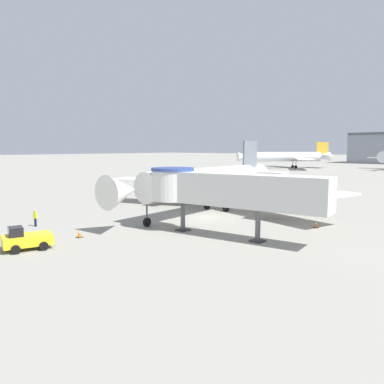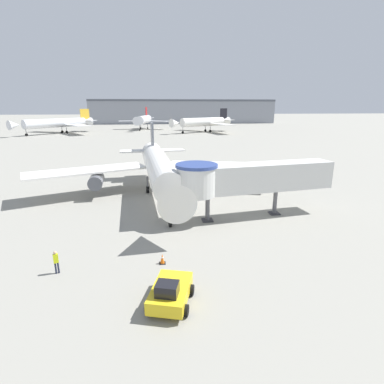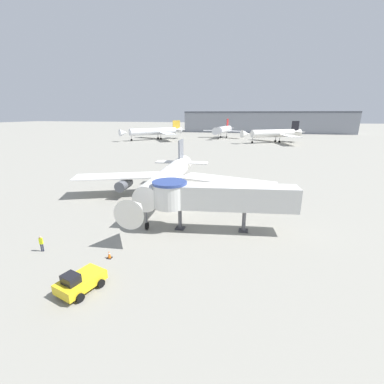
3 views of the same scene
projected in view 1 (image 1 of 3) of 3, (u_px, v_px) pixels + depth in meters
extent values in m
plane|color=gray|center=(204.00, 217.00, 42.80)|extent=(800.00, 800.00, 0.00)
cylinder|color=white|center=(205.00, 181.00, 44.61)|extent=(4.54, 20.28, 3.19)
cone|color=white|center=(121.00, 191.00, 34.33)|extent=(3.42, 3.72, 3.19)
cone|color=white|center=(251.00, 176.00, 53.38)|extent=(3.51, 4.99, 3.19)
cube|color=white|center=(165.00, 180.00, 52.50)|extent=(15.58, 9.79, 0.22)
cube|color=white|center=(287.00, 189.00, 41.45)|extent=(15.62, 8.07, 0.22)
cube|color=slate|center=(250.00, 155.00, 52.85)|extent=(0.49, 3.70, 4.15)
cube|color=white|center=(251.00, 172.00, 53.50)|extent=(10.33, 3.26, 0.18)
cylinder|color=#565960|center=(165.00, 189.00, 50.94)|extent=(2.00, 3.80, 1.76)
cylinder|color=#565960|center=(271.00, 199.00, 41.34)|extent=(2.00, 3.80, 1.76)
cylinder|color=#4C4C51|center=(147.00, 213.00, 37.19)|extent=(0.18, 0.18, 1.84)
cylinder|color=black|center=(147.00, 222.00, 37.30)|extent=(0.32, 0.92, 0.90)
cylinder|color=#4C4C51|center=(207.00, 199.00, 47.75)|extent=(0.22, 0.22, 1.84)
cylinder|color=black|center=(207.00, 206.00, 47.86)|extent=(0.46, 0.92, 0.90)
cylinder|color=#4C4C51|center=(226.00, 201.00, 46.00)|extent=(0.22, 0.22, 1.84)
cylinder|color=black|center=(226.00, 208.00, 46.11)|extent=(0.46, 0.92, 0.90)
cube|color=silver|center=(242.00, 190.00, 31.70)|extent=(14.96, 4.59, 2.80)
cylinder|color=silver|center=(173.00, 185.00, 35.77)|extent=(3.90, 3.90, 2.80)
cylinder|color=navy|center=(173.00, 169.00, 35.59)|extent=(4.10, 4.10, 0.30)
cylinder|color=#56565B|center=(183.00, 216.00, 35.45)|extent=(0.44, 0.44, 2.85)
cube|color=#333338|center=(183.00, 230.00, 35.61)|extent=(1.10, 1.10, 0.12)
cylinder|color=#56565B|center=(258.00, 225.00, 31.22)|extent=(0.44, 0.44, 2.85)
cube|color=#333338|center=(257.00, 241.00, 31.38)|extent=(1.10, 1.10, 0.12)
cube|color=yellow|center=(27.00, 240.00, 29.03)|extent=(3.02, 4.02, 0.79)
cube|color=black|center=(16.00, 232.00, 28.52)|extent=(1.48, 1.32, 0.71)
cylinder|color=black|center=(12.00, 243.00, 29.46)|extent=(0.51, 0.74, 0.67)
cylinder|color=black|center=(16.00, 250.00, 27.67)|extent=(0.51, 0.74, 0.67)
cylinder|color=black|center=(39.00, 240.00, 30.49)|extent=(0.51, 0.74, 0.67)
cylinder|color=black|center=(44.00, 246.00, 28.69)|extent=(0.51, 0.74, 0.67)
cube|color=black|center=(80.00, 237.00, 32.84)|extent=(0.47, 0.47, 0.04)
cone|color=orange|center=(79.00, 233.00, 32.80)|extent=(0.32, 0.32, 0.74)
cylinder|color=white|center=(79.00, 232.00, 32.79)|extent=(0.18, 0.18, 0.09)
cube|color=black|center=(316.00, 227.00, 36.85)|extent=(0.44, 0.44, 0.04)
cone|color=orange|center=(316.00, 224.00, 36.80)|extent=(0.30, 0.30, 0.69)
cylinder|color=white|center=(316.00, 223.00, 36.79)|extent=(0.17, 0.17, 0.08)
cylinder|color=#1E2338|center=(36.00, 222.00, 37.33)|extent=(0.12, 0.12, 0.83)
cylinder|color=#1E2338|center=(35.00, 222.00, 37.39)|extent=(0.12, 0.12, 0.83)
cube|color=#D1E019|center=(35.00, 215.00, 37.27)|extent=(0.37, 0.28, 0.66)
sphere|color=tan|center=(35.00, 211.00, 37.22)|extent=(0.22, 0.22, 0.22)
cylinder|color=silver|center=(286.00, 157.00, 143.23)|extent=(20.66, 22.63, 3.59)
cone|color=silver|center=(243.00, 157.00, 141.25)|extent=(5.31, 5.34, 3.59)
cone|color=silver|center=(323.00, 157.00, 144.96)|extent=(6.27, 6.42, 3.59)
cube|color=silver|center=(285.00, 158.00, 153.36)|extent=(17.01, 11.75, 0.22)
cube|color=silver|center=(305.00, 159.00, 134.02)|extent=(13.13, 16.76, 0.22)
cube|color=gold|center=(322.00, 148.00, 144.55)|extent=(3.32, 3.70, 4.67)
cube|color=silver|center=(324.00, 155.00, 144.92)|extent=(10.34, 9.71, 0.18)
cylinder|color=#4C4C51|center=(253.00, 164.00, 142.06)|extent=(0.18, 0.18, 2.07)
cylinder|color=black|center=(253.00, 167.00, 142.18)|extent=(0.92, 1.00, 1.10)
cylinder|color=#4C4C51|center=(293.00, 164.00, 145.56)|extent=(0.22, 0.22, 2.07)
cylinder|color=black|center=(293.00, 167.00, 145.68)|extent=(1.03, 1.09, 1.10)
cylinder|color=#4C4C51|center=(296.00, 164.00, 142.37)|extent=(0.22, 0.22, 2.07)
cylinder|color=black|center=(296.00, 167.00, 142.49)|extent=(1.03, 1.09, 1.10)
cube|color=silver|center=(383.00, 158.00, 140.20)|extent=(11.06, 5.61, 0.22)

